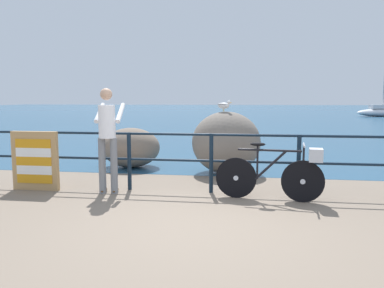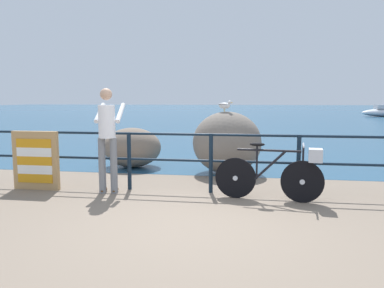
% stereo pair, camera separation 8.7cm
% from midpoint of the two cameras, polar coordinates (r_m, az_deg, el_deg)
% --- Properties ---
extents(ground_plane, '(120.00, 120.00, 0.10)m').
position_cam_midpoint_polar(ground_plane, '(24.73, 7.48, 2.97)').
color(ground_plane, '#756656').
extents(sea_surface, '(120.00, 90.00, 0.01)m').
position_cam_midpoint_polar(sea_surface, '(52.73, 8.29, 5.06)').
color(sea_surface, navy).
rests_on(sea_surface, ground_plane).
extents(promenade_railing, '(8.77, 0.07, 1.02)m').
position_cam_midpoint_polar(promenade_railing, '(6.44, 3.26, -1.78)').
color(promenade_railing, black).
rests_on(promenade_railing, ground_plane).
extents(bicycle, '(1.69, 0.48, 0.92)m').
position_cam_midpoint_polar(bicycle, '(6.09, 13.26, -4.12)').
color(bicycle, black).
rests_on(bicycle, ground_plane).
extents(person_at_railing, '(0.50, 0.66, 1.78)m').
position_cam_midpoint_polar(person_at_railing, '(6.52, -12.27, 1.31)').
color(person_at_railing, slate).
rests_on(person_at_railing, ground_plane).
extents(folded_deckchair_stack, '(0.84, 0.10, 1.04)m').
position_cam_midpoint_polar(folded_deckchair_stack, '(7.20, -22.20, -2.32)').
color(folded_deckchair_stack, tan).
rests_on(folded_deckchair_stack, ground_plane).
extents(breakwater_boulder_main, '(1.47, 1.33, 1.33)m').
position_cam_midpoint_polar(breakwater_boulder_main, '(8.15, 5.59, 0.21)').
color(breakwater_boulder_main, slate).
rests_on(breakwater_boulder_main, ground).
extents(breakwater_boulder_left, '(1.37, 1.18, 0.93)m').
position_cam_midpoint_polar(breakwater_boulder_left, '(8.99, -8.76, -0.52)').
color(breakwater_boulder_left, '#766658').
rests_on(breakwater_boulder_left, ground).
extents(seagull, '(0.34, 0.20, 0.23)m').
position_cam_midpoint_polar(seagull, '(8.07, 5.25, 5.88)').
color(seagull, gold).
rests_on(seagull, breakwater_boulder_main).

